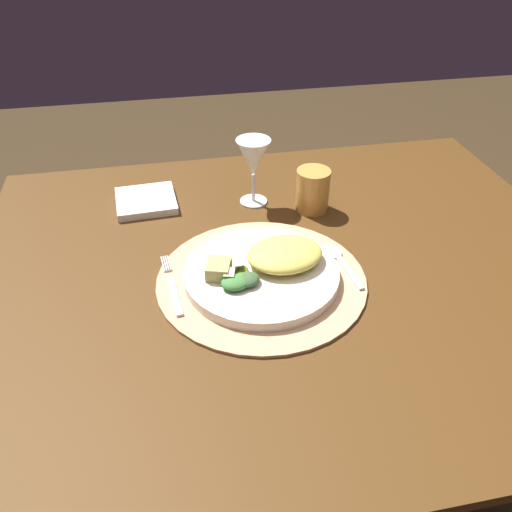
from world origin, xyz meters
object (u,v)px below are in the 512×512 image
Objects in this scene: spoon at (339,259)px; amber_tumbler at (313,190)px; napkin at (146,201)px; fork at (172,287)px; dinner_plate at (261,274)px; dining_table at (288,317)px; wine_glass at (253,159)px.

amber_tumbler is (0.00, 0.20, 0.04)m from spoon.
napkin reaches higher than spoon.
fork is at bearing -144.85° from amber_tumbler.
fork is at bearing 179.09° from dinner_plate.
wine_glass is (-0.02, 0.25, 0.23)m from dining_table.
dinner_plate reaches higher than fork.
spoon is 1.52× the size of amber_tumbler.
amber_tumbler is at bearing 89.25° from spoon.
amber_tumbler is (0.12, -0.05, -0.06)m from wine_glass.
amber_tumbler reaches higher than dinner_plate.
fork is (-0.22, -0.03, 0.14)m from dining_table.
dinner_plate is 0.29m from wine_glass.
spoon reaches higher than fork.
spoon is (0.09, -0.00, 0.14)m from dining_table.
dining_table is 4.23× the size of dinner_plate.
dinner_plate reaches higher than dining_table.
wine_glass is at bearing -8.89° from napkin.
spoon is (0.16, 0.03, -0.01)m from dinner_plate.
napkin is at bearing 121.81° from dinner_plate.
amber_tumbler is (0.32, 0.22, 0.04)m from fork.
dinner_plate reaches higher than napkin.
dining_table is 0.16m from dinner_plate.
wine_glass reaches higher than fork.
dining_table is at bearing -84.75° from wine_glass.
amber_tumbler is at bearing 54.98° from dinner_plate.
dinner_plate is (-0.06, -0.03, 0.14)m from dining_table.
wine_glass is at bearing 114.80° from spoon.
napkin is at bearing 140.64° from spoon.
dining_table is 0.34m from wine_glass.
fork reaches higher than dining_table.
wine_glass is (0.20, 0.28, 0.10)m from fork.
amber_tumbler reaches higher than fork.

